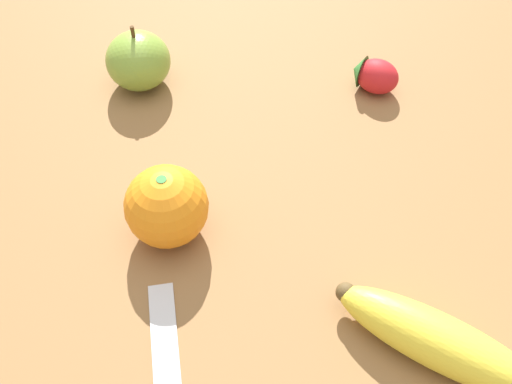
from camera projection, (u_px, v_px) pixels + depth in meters
The scene contains 5 objects.
ground_plane at pixel (318, 193), 0.60m from camera, with size 3.00×3.00×0.00m, color olive.
banana at pixel (441, 342), 0.48m from camera, with size 0.14×0.17×0.04m.
orange at pixel (167, 206), 0.54m from camera, with size 0.08×0.08×0.08m.
strawberry at pixel (374, 75), 0.68m from camera, with size 0.06×0.07×0.04m.
apple at pixel (138, 61), 0.68m from camera, with size 0.07×0.07×0.08m.
Camera 1 is at (-0.37, 0.10, 0.47)m, focal length 42.00 mm.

